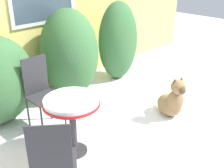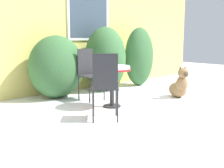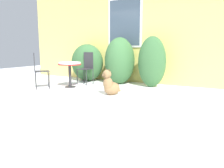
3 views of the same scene
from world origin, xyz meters
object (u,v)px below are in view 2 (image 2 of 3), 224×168
(patio_table, at_px, (112,73))
(patio_chair_far_side, at_px, (105,84))
(patio_chair_near_table, at_px, (89,72))
(dog, at_px, (179,86))

(patio_table, height_order, patio_chair_far_side, patio_chair_far_side)
(patio_chair_far_side, bearing_deg, patio_chair_near_table, -78.73)
(patio_chair_near_table, height_order, dog, patio_chair_near_table)
(patio_chair_near_table, distance_m, patio_chair_far_side, 1.48)
(patio_table, xyz_separation_m, patio_chair_far_side, (-0.64, -0.56, -0.06))
(patio_table, xyz_separation_m, patio_chair_near_table, (0.06, 0.74, -0.06))
(dog, bearing_deg, patio_chair_far_side, -154.68)
(patio_chair_far_side, bearing_deg, patio_table, -99.44)
(patio_table, relative_size, patio_chair_far_side, 0.73)
(patio_chair_near_table, xyz_separation_m, patio_chair_far_side, (-0.70, -1.30, 0.00))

